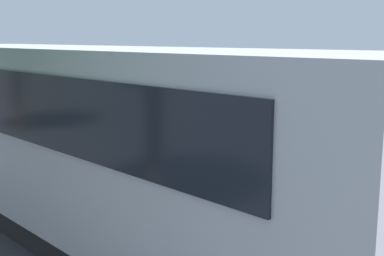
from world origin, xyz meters
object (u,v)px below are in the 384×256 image
object	(u,v)px
spectator_centre	(160,138)
parked_motorcycle_dark	(118,160)
spectator_far_left	(235,160)
spectator_left	(189,147)
stunt_motorcycle	(158,108)
parked_motorcycle_silver	(206,190)
tour_bus	(89,142)
traffic_cone	(170,141)

from	to	relation	value
spectator_centre	parked_motorcycle_dark	size ratio (longest dim) A/B	0.88
spectator_far_left	spectator_left	xyz separation A→B (m)	(1.30, 0.04, 0.05)
stunt_motorcycle	parked_motorcycle_dark	bearing A→B (deg)	131.34
parked_motorcycle_silver	parked_motorcycle_dark	world-z (taller)	same
tour_bus	traffic_cone	world-z (taller)	tour_bus
spectator_centre	stunt_motorcycle	distance (m)	5.63
parked_motorcycle_silver	spectator_left	bearing A→B (deg)	-26.25
spectator_far_left	stunt_motorcycle	xyz separation A→B (m)	(6.90, -3.50, -0.02)
spectator_left	stunt_motorcycle	bearing A→B (deg)	-32.30
spectator_left	parked_motorcycle_silver	size ratio (longest dim) A/B	0.88
tour_bus	stunt_motorcycle	world-z (taller)	tour_bus
spectator_far_left	spectator_left	distance (m)	1.30
spectator_centre	stunt_motorcycle	size ratio (longest dim) A/B	0.98
tour_bus	traffic_cone	bearing A→B (deg)	-51.27
spectator_left	traffic_cone	distance (m)	4.54
traffic_cone	tour_bus	bearing A→B (deg)	128.73
spectator_far_left	stunt_motorcycle	size ratio (longest dim) A/B	0.94
spectator_left	traffic_cone	world-z (taller)	spectator_left
traffic_cone	spectator_far_left	bearing A→B (deg)	153.87
spectator_centre	parked_motorcycle_dark	xyz separation A→B (m)	(0.95, 0.55, -0.60)
spectator_left	parked_motorcycle_silver	xyz separation A→B (m)	(-1.07, 0.53, -0.60)
stunt_motorcycle	tour_bus	bearing A→B (deg)	134.16
tour_bus	spectator_centre	xyz separation A→B (m)	(1.63, -2.83, -0.56)
spectator_far_left	parked_motorcycle_dark	size ratio (longest dim) A/B	0.84
tour_bus	traffic_cone	distance (m)	6.83
spectator_centre	parked_motorcycle_silver	bearing A→B (deg)	164.06
tour_bus	parked_motorcycle_silver	bearing A→B (deg)	-104.99
spectator_left	tour_bus	bearing A→B (deg)	100.08
spectator_centre	traffic_cone	size ratio (longest dim) A/B	2.85
tour_bus	parked_motorcycle_dark	distance (m)	3.63
spectator_centre	parked_motorcycle_silver	size ratio (longest dim) A/B	0.88
parked_motorcycle_dark	traffic_cone	distance (m)	3.37
tour_bus	traffic_cone	size ratio (longest dim) A/B	18.26
parked_motorcycle_silver	stunt_motorcycle	size ratio (longest dim) A/B	1.11
parked_motorcycle_dark	traffic_cone	world-z (taller)	parked_motorcycle_dark
parked_motorcycle_silver	parked_motorcycle_dark	distance (m)	3.17
tour_bus	spectator_centre	bearing A→B (deg)	-60.04
spectator_far_left	traffic_cone	size ratio (longest dim) A/B	2.75
tour_bus	parked_motorcycle_dark	world-z (taller)	tour_bus
stunt_motorcycle	spectator_left	bearing A→B (deg)	147.70
spectator_centre	spectator_far_left	bearing A→B (deg)	178.59
tour_bus	spectator_left	world-z (taller)	tour_bus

